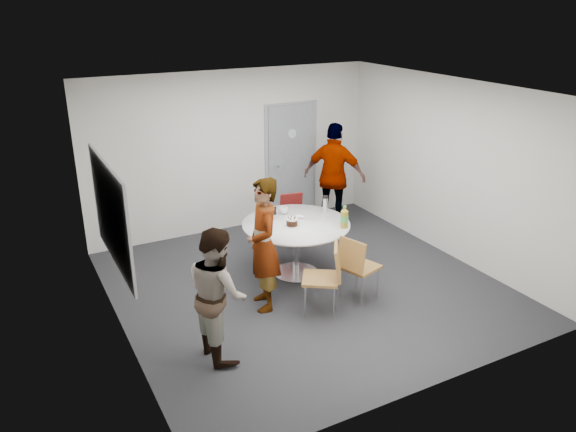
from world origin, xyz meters
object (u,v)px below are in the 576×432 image
door (291,162)px  person_left (218,293)px  person_right (334,176)px  chair_far (293,214)px  whiteboard (111,214)px  table (298,230)px  person_main (263,245)px  chair_near_left (328,272)px  chair_near_right (356,263)px

door → person_left: 4.37m
person_right → door: bearing=-13.9°
door → chair_far: door is taller
whiteboard → table: (2.55, 0.19, -0.76)m
whiteboard → person_left: bearing=-53.4°
chair_far → person_main: person_main is taller
table → person_main: person_main is taller
door → chair_far: 1.31m
table → person_main: bearing=-144.1°
chair_near_left → person_left: (-1.53, -0.18, 0.19)m
table → person_main: (-0.83, -0.60, 0.18)m
door → table: door is taller
door → person_main: 3.27m
chair_near_right → person_right: size_ratio=0.49×
table → person_right: person_right is taller
chair_near_right → person_left: person_left is taller
table → person_right: (1.42, 1.29, 0.23)m
chair_far → whiteboard: bearing=32.0°
chair_near_right → person_left: bearing=-100.5°
person_left → person_right: bearing=-52.2°
whiteboard → person_left: size_ratio=1.25×
chair_near_right → person_left: 2.04m
person_main → person_left: size_ratio=1.14×
chair_near_right → chair_far: (0.19, 2.06, -0.05)m
chair_near_left → person_right: person_right is taller
person_main → person_right: (2.25, 1.89, 0.05)m
chair_near_right → person_left: (-2.01, -0.27, 0.21)m
door → person_right: size_ratio=1.15×
chair_near_left → whiteboard: bearing=101.8°
person_right → chair_far: bearing=64.7°
table → chair_near_left: bearing=-99.9°
door → whiteboard: size_ratio=1.12×
table → person_right: size_ratio=0.83×
chair_near_left → chair_near_right: chair_near_left is taller
table → person_left: 2.17m
table → person_left: bearing=-142.8°
chair_near_left → chair_far: (0.67, 2.14, -0.07)m
table → person_main: 1.05m
person_left → person_main: bearing=-53.4°
person_right → person_main: bearing=89.0°
chair_far → person_main: 2.12m
door → person_right: 0.91m
whiteboard → chair_near_right: (2.84, -0.84, -0.90)m
chair_near_left → chair_far: size_ratio=1.13×
door → chair_near_right: size_ratio=2.36×
chair_near_right → person_main: bearing=-129.3°
table → whiteboard: bearing=-175.6°
whiteboard → table: whiteboard is taller
person_left → person_right: (3.14, 2.59, 0.16)m
door → chair_near_right: door is taller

